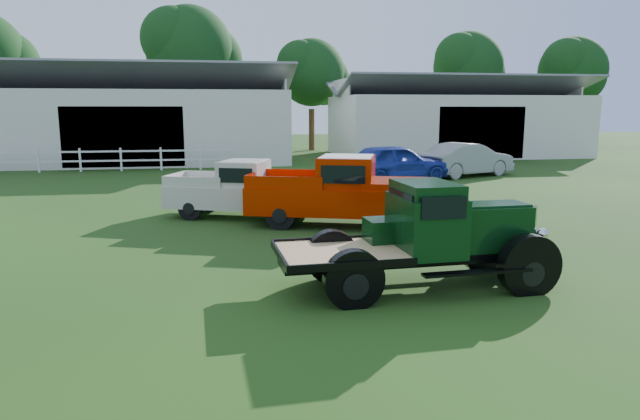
{
  "coord_description": "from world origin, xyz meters",
  "views": [
    {
      "loc": [
        -1.84,
        -10.69,
        3.21
      ],
      "look_at": [
        0.2,
        1.2,
        1.05
      ],
      "focal_mm": 32.0,
      "sensor_mm": 36.0,
      "label": 1
    }
  ],
  "objects": [
    {
      "name": "tree_d",
      "position": [
        18.0,
        34.0,
        5.0
      ],
      "size": [
        6.0,
        6.0,
        10.0
      ],
      "primitive_type": null,
      "color": "#0C390C",
      "rests_on": "ground"
    },
    {
      "name": "vintage_flatbed",
      "position": [
        1.61,
        -1.18,
        0.96
      ],
      "size": [
        4.94,
        2.16,
        1.92
      ],
      "primitive_type": null,
      "rotation": [
        0.0,
        0.0,
        0.05
      ],
      "color": "black",
      "rests_on": "ground"
    },
    {
      "name": "fence_rail",
      "position": [
        -8.0,
        20.0,
        0.6
      ],
      "size": [
        14.2,
        0.16,
        1.2
      ],
      "primitive_type": null,
      "color": "white",
      "rests_on": "ground"
    },
    {
      "name": "tree_c",
      "position": [
        5.0,
        33.0,
        4.5
      ],
      "size": [
        5.4,
        5.4,
        9.0
      ],
      "primitive_type": null,
      "color": "#0C390C",
      "rests_on": "ground"
    },
    {
      "name": "white_pickup",
      "position": [
        -1.3,
        6.21,
        0.83
      ],
      "size": [
        4.85,
        3.23,
        1.66
      ],
      "primitive_type": null,
      "rotation": [
        0.0,
        0.0,
        -0.36
      ],
      "color": "beige",
      "rests_on": "ground"
    },
    {
      "name": "misc_car_blue",
      "position": [
        5.64,
        13.46,
        0.84
      ],
      "size": [
        5.27,
        3.24,
        1.67
      ],
      "primitive_type": "imported",
      "rotation": [
        0.0,
        0.0,
        1.85
      ],
      "color": "#1F3398",
      "rests_on": "ground"
    },
    {
      "name": "misc_car_grey",
      "position": [
        9.64,
        14.85,
        0.79
      ],
      "size": [
        5.09,
        3.32,
        1.58
      ],
      "primitive_type": "imported",
      "rotation": [
        0.0,
        0.0,
        1.95
      ],
      "color": "gray",
      "rests_on": "ground"
    },
    {
      "name": "ground",
      "position": [
        0.0,
        0.0,
        0.0
      ],
      "size": [
        120.0,
        120.0,
        0.0
      ],
      "primitive_type": "plane",
      "color": "#1F3614"
    },
    {
      "name": "tree_e",
      "position": [
        26.0,
        32.0,
        4.75
      ],
      "size": [
        5.7,
        5.7,
        9.5
      ],
      "primitive_type": null,
      "color": "#0C390C",
      "rests_on": "ground"
    },
    {
      "name": "shed_left",
      "position": [
        -7.0,
        26.0,
        2.8
      ],
      "size": [
        18.8,
        10.2,
        5.6
      ],
      "primitive_type": null,
      "color": "silver",
      "rests_on": "ground"
    },
    {
      "name": "shed_right",
      "position": [
        14.0,
        27.0,
        2.6
      ],
      "size": [
        16.8,
        9.2,
        5.2
      ],
      "primitive_type": null,
      "color": "silver",
      "rests_on": "ground"
    },
    {
      "name": "red_pickup",
      "position": [
        1.41,
        4.53,
        0.97
      ],
      "size": [
        5.72,
        3.65,
        1.95
      ],
      "primitive_type": null,
      "rotation": [
        0.0,
        0.0,
        -0.33
      ],
      "color": "#B01A00",
      "rests_on": "ground"
    },
    {
      "name": "tree_b",
      "position": [
        -4.0,
        34.0,
        5.75
      ],
      "size": [
        6.9,
        6.9,
        11.5
      ],
      "primitive_type": null,
      "color": "#0C390C",
      "rests_on": "ground"
    }
  ]
}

